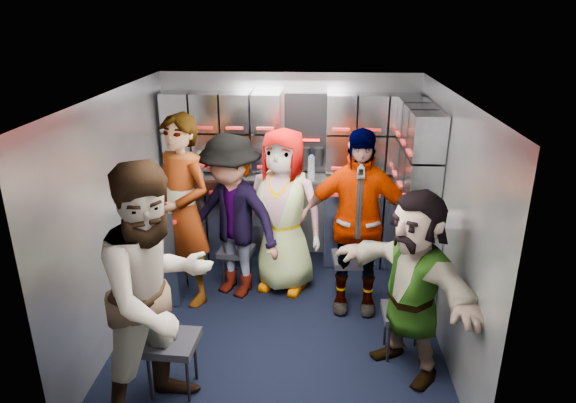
# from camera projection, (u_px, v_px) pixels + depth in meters

# --- Properties ---
(floor) EXTENTS (3.00, 3.00, 0.00)m
(floor) POSITION_uv_depth(u_px,v_px,m) (280.00, 324.00, 4.74)
(floor) COLOR black
(floor) RESTS_ON ground
(wall_back) EXTENTS (2.80, 0.04, 2.10)m
(wall_back) POSITION_uv_depth(u_px,v_px,m) (290.00, 168.00, 5.77)
(wall_back) COLOR #8F959C
(wall_back) RESTS_ON ground
(wall_left) EXTENTS (0.04, 3.00, 2.10)m
(wall_left) POSITION_uv_depth(u_px,v_px,m) (119.00, 215.00, 4.45)
(wall_left) COLOR #8F959C
(wall_left) RESTS_ON ground
(wall_right) EXTENTS (0.04, 3.00, 2.10)m
(wall_right) POSITION_uv_depth(u_px,v_px,m) (446.00, 223.00, 4.29)
(wall_right) COLOR #8F959C
(wall_right) RESTS_ON ground
(ceiling) EXTENTS (2.80, 3.00, 0.02)m
(ceiling) POSITION_uv_depth(u_px,v_px,m) (279.00, 95.00, 4.00)
(ceiling) COLOR silver
(ceiling) RESTS_ON wall_back
(cart_bank_back) EXTENTS (2.68, 0.38, 0.99)m
(cart_bank_back) POSITION_uv_depth(u_px,v_px,m) (288.00, 220.00, 5.77)
(cart_bank_back) COLOR #9EA2AE
(cart_bank_back) RESTS_ON ground
(cart_bank_left) EXTENTS (0.38, 0.76, 0.99)m
(cart_bank_left) POSITION_uv_depth(u_px,v_px,m) (166.00, 246.00, 5.15)
(cart_bank_left) COLOR #9EA2AE
(cart_bank_left) RESTS_ON ground
(counter) EXTENTS (2.68, 0.42, 0.03)m
(counter) POSITION_uv_depth(u_px,v_px,m) (288.00, 176.00, 5.59)
(counter) COLOR #BBBDC3
(counter) RESTS_ON cart_bank_back
(locker_bank_back) EXTENTS (2.68, 0.28, 0.82)m
(locker_bank_back) POSITION_uv_depth(u_px,v_px,m) (289.00, 132.00, 5.47)
(locker_bank_back) COLOR #9EA2AE
(locker_bank_back) RESTS_ON wall_back
(locker_bank_right) EXTENTS (0.28, 1.00, 0.82)m
(locker_bank_right) POSITION_uv_depth(u_px,v_px,m) (418.00, 150.00, 4.80)
(locker_bank_right) COLOR #9EA2AE
(locker_bank_right) RESTS_ON wall_right
(right_cabinet) EXTENTS (0.28, 1.20, 1.00)m
(right_cabinet) POSITION_uv_depth(u_px,v_px,m) (411.00, 250.00, 5.06)
(right_cabinet) COLOR #9EA2AE
(right_cabinet) RESTS_ON ground
(coffee_niche) EXTENTS (0.46, 0.16, 0.84)m
(coffee_niche) POSITION_uv_depth(u_px,v_px,m) (306.00, 133.00, 5.53)
(coffee_niche) COLOR black
(coffee_niche) RESTS_ON wall_back
(red_latch_strip) EXTENTS (2.60, 0.02, 0.03)m
(red_latch_strip) POSITION_uv_depth(u_px,v_px,m) (287.00, 194.00, 5.45)
(red_latch_strip) COLOR #B51918
(red_latch_strip) RESTS_ON cart_bank_back
(jump_seat_near_left) EXTENTS (0.40, 0.38, 0.45)m
(jump_seat_near_left) POSITION_uv_depth(u_px,v_px,m) (171.00, 345.00, 3.79)
(jump_seat_near_left) COLOR black
(jump_seat_near_left) RESTS_ON ground
(jump_seat_mid_left) EXTENTS (0.38, 0.36, 0.40)m
(jump_seat_mid_left) POSITION_uv_depth(u_px,v_px,m) (236.00, 253.00, 5.32)
(jump_seat_mid_left) COLOR black
(jump_seat_mid_left) RESTS_ON ground
(jump_seat_center) EXTENTS (0.44, 0.43, 0.42)m
(jump_seat_center) POSITION_uv_depth(u_px,v_px,m) (285.00, 246.00, 5.43)
(jump_seat_center) COLOR black
(jump_seat_center) RESTS_ON ground
(jump_seat_mid_right) EXTENTS (0.41, 0.39, 0.45)m
(jump_seat_mid_right) POSITION_uv_depth(u_px,v_px,m) (352.00, 261.00, 5.05)
(jump_seat_mid_right) COLOR black
(jump_seat_mid_right) RESTS_ON ground
(jump_seat_near_right) EXTENTS (0.36, 0.34, 0.42)m
(jump_seat_near_right) POSITION_uv_depth(u_px,v_px,m) (405.00, 316.00, 4.21)
(jump_seat_near_right) COLOR black
(jump_seat_near_right) RESTS_ON ground
(attendant_standing) EXTENTS (0.81, 0.75, 1.86)m
(attendant_standing) POSITION_uv_depth(u_px,v_px,m) (183.00, 212.00, 4.84)
(attendant_standing) COLOR black
(attendant_standing) RESTS_ON ground
(attendant_arc_a) EXTENTS (1.11, 1.15, 1.87)m
(attendant_arc_a) POSITION_uv_depth(u_px,v_px,m) (157.00, 295.00, 3.43)
(attendant_arc_a) COLOR black
(attendant_arc_a) RESTS_ON ground
(attendant_arc_b) EXTENTS (1.23, 1.03, 1.65)m
(attendant_arc_b) POSITION_uv_depth(u_px,v_px,m) (232.00, 217.00, 4.99)
(attendant_arc_b) COLOR black
(attendant_arc_b) RESTS_ON ground
(attendant_arc_c) EXTENTS (0.94, 0.74, 1.68)m
(attendant_arc_c) POSITION_uv_depth(u_px,v_px,m) (283.00, 212.00, 5.09)
(attendant_arc_c) COLOR black
(attendant_arc_c) RESTS_ON ground
(attendant_arc_d) EXTENTS (1.07, 0.50, 1.78)m
(attendant_arc_d) POSITION_uv_depth(u_px,v_px,m) (356.00, 223.00, 4.71)
(attendant_arc_d) COLOR black
(attendant_arc_d) RESTS_ON ground
(attendant_arc_e) EXTENTS (1.23, 1.39, 1.53)m
(attendant_arc_e) POSITION_uv_depth(u_px,v_px,m) (412.00, 285.00, 3.90)
(attendant_arc_e) COLOR black
(attendant_arc_e) RESTS_ON ground
(bottle_left) EXTENTS (0.07, 0.07, 0.28)m
(bottle_left) POSITION_uv_depth(u_px,v_px,m) (200.00, 163.00, 5.54)
(bottle_left) COLOR white
(bottle_left) RESTS_ON counter
(bottle_mid) EXTENTS (0.07, 0.07, 0.26)m
(bottle_mid) POSITION_uv_depth(u_px,v_px,m) (275.00, 164.00, 5.49)
(bottle_mid) COLOR white
(bottle_mid) RESTS_ON counter
(bottle_right) EXTENTS (0.07, 0.07, 0.22)m
(bottle_right) POSITION_uv_depth(u_px,v_px,m) (311.00, 167.00, 5.48)
(bottle_right) COLOR white
(bottle_right) RESTS_ON counter
(cup_left) EXTENTS (0.09, 0.09, 0.09)m
(cup_left) POSITION_uv_depth(u_px,v_px,m) (196.00, 171.00, 5.56)
(cup_left) COLOR tan
(cup_left) RESTS_ON counter
(cup_right) EXTENTS (0.08, 0.08, 0.10)m
(cup_right) POSITION_uv_depth(u_px,v_px,m) (348.00, 173.00, 5.47)
(cup_right) COLOR tan
(cup_right) RESTS_ON counter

